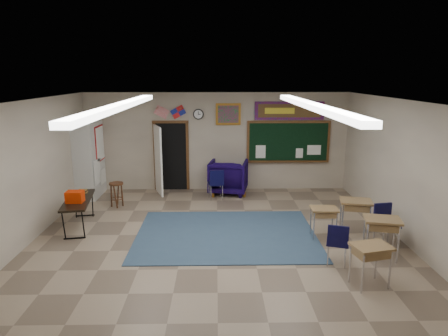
{
  "coord_description": "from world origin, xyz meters",
  "views": [
    {
      "loc": [
        -0.01,
        -7.59,
        3.51
      ],
      "look_at": [
        0.17,
        1.5,
        1.38
      ],
      "focal_mm": 32.0,
      "sensor_mm": 36.0,
      "label": 1
    }
  ],
  "objects_px": {
    "wingback_armchair": "(228,177)",
    "wooden_stool": "(117,194)",
    "student_desk_front_left": "(324,221)",
    "folding_table": "(79,212)",
    "student_desk_front_right": "(355,216)"
  },
  "relations": [
    {
      "from": "wingback_armchair",
      "to": "wooden_stool",
      "type": "bearing_deg",
      "value": 31.99
    },
    {
      "from": "student_desk_front_left",
      "to": "folding_table",
      "type": "bearing_deg",
      "value": 174.0
    },
    {
      "from": "wingback_armchair",
      "to": "student_desk_front_right",
      "type": "distance_m",
      "value": 4.29
    },
    {
      "from": "wingback_armchair",
      "to": "student_desk_front_right",
      "type": "relative_size",
      "value": 1.38
    },
    {
      "from": "student_desk_front_right",
      "to": "folding_table",
      "type": "height_order",
      "value": "folding_table"
    },
    {
      "from": "folding_table",
      "to": "wooden_stool",
      "type": "xyz_separation_m",
      "value": [
        0.52,
        1.49,
        -0.03
      ]
    },
    {
      "from": "student_desk_front_right",
      "to": "wooden_stool",
      "type": "height_order",
      "value": "student_desk_front_right"
    },
    {
      "from": "folding_table",
      "to": "wooden_stool",
      "type": "relative_size",
      "value": 2.57
    },
    {
      "from": "wooden_stool",
      "to": "wingback_armchair",
      "type": "bearing_deg",
      "value": 21.86
    },
    {
      "from": "student_desk_front_left",
      "to": "wooden_stool",
      "type": "xyz_separation_m",
      "value": [
        -5.05,
        2.26,
        -0.04
      ]
    },
    {
      "from": "student_desk_front_left",
      "to": "student_desk_front_right",
      "type": "bearing_deg",
      "value": 14.88
    },
    {
      "from": "student_desk_front_left",
      "to": "wooden_stool",
      "type": "height_order",
      "value": "student_desk_front_left"
    },
    {
      "from": "wingback_armchair",
      "to": "wooden_stool",
      "type": "height_order",
      "value": "wingback_armchair"
    },
    {
      "from": "student_desk_front_right",
      "to": "wooden_stool",
      "type": "xyz_separation_m",
      "value": [
        -5.8,
        2.08,
        -0.11
      ]
    },
    {
      "from": "folding_table",
      "to": "student_desk_front_left",
      "type": "bearing_deg",
      "value": -16.97
    }
  ]
}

